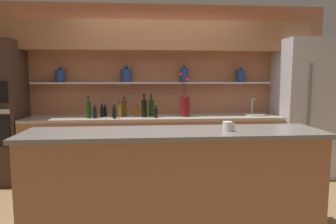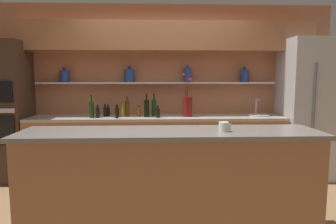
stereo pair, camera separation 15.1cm
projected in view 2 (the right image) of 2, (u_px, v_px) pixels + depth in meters
ground_plane at (168, 214)px, 3.30m from camera, size 12.00×12.00×0.00m
back_wall_unit at (164, 74)px, 4.63m from camera, size 5.20×0.44×2.60m
back_counter_unit at (157, 147)px, 4.47m from camera, size 3.71×0.62×0.92m
island_counter at (170, 185)px, 2.74m from camera, size 2.68×0.61×1.02m
refrigerator at (311, 109)px, 4.46m from camera, size 0.84×0.73×2.05m
oven_tower at (6, 112)px, 4.31m from camera, size 0.61×0.64×2.00m
flower_vase at (187, 105)px, 4.38m from camera, size 0.15×0.16×0.64m
sink_fixture at (258, 114)px, 4.48m from camera, size 0.32×0.32×0.25m
bottle_sauce_0 at (98, 112)px, 4.24m from camera, size 0.05×0.05×0.19m
bottle_oil_1 at (122, 111)px, 4.38m from camera, size 0.06×0.06×0.21m
bottle_wine_2 at (147, 108)px, 4.33m from camera, size 0.08×0.08×0.34m
bottle_sauce_3 at (105, 111)px, 4.40m from camera, size 0.05×0.05×0.19m
bottle_sauce_4 at (117, 112)px, 4.40m from camera, size 0.06×0.06×0.17m
bottle_sauce_5 at (139, 112)px, 4.40m from camera, size 0.05×0.05×0.16m
bottle_wine_6 at (154, 107)px, 4.48m from camera, size 0.08×0.08×0.33m
bottle_wine_7 at (92, 109)px, 4.25m from camera, size 0.07×0.07×0.32m
bottle_spirit_8 at (127, 108)px, 4.42m from camera, size 0.06×0.06×0.29m
bottle_sauce_9 at (117, 112)px, 4.21m from camera, size 0.05×0.05×0.19m
bottle_sauce_10 at (158, 113)px, 4.27m from camera, size 0.06×0.06×0.18m
bottle_sauce_11 at (108, 111)px, 4.47m from camera, size 0.06×0.06×0.17m
coffee_mug at (224, 127)px, 2.63m from camera, size 0.11×0.09×0.09m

